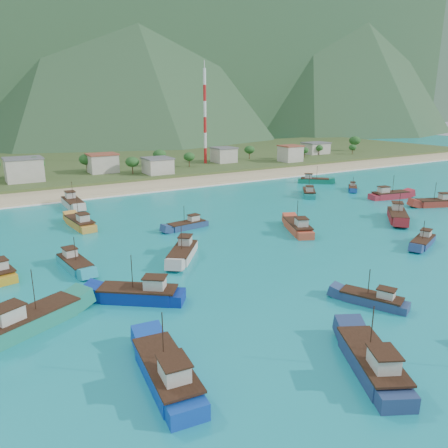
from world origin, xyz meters
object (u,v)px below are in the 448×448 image
boat_31 (298,228)px  boat_32 (373,300)px  boat_13 (397,216)px  boat_5 (187,226)px  boat_3 (80,223)px  boat_17 (423,242)px  boat_24 (309,193)px  boat_15 (183,253)px  radio_tower (205,117)px  boat_10 (75,264)px  boat_29 (314,181)px  boat_19 (437,203)px  boat_25 (372,364)px  boat_28 (140,295)px  boat_23 (73,203)px  boat_33 (389,196)px  boat_26 (29,321)px  boat_2 (167,375)px  boat_11 (353,189)px

boat_31 → boat_32: bearing=-89.8°
boat_13 → boat_31: bearing=36.1°
boat_5 → boat_31: boat_31 is taller
boat_3 → boat_17: boat_3 is taller
boat_24 → boat_15: bearing=-113.9°
radio_tower → boat_10: bearing=-129.1°
boat_5 → boat_31: size_ratio=0.79×
boat_13 → boat_32: boat_13 is taller
boat_13 → boat_29: 49.16m
boat_19 → boat_25: 83.98m
boat_28 → boat_17: bearing=-57.6°
boat_24 → boat_31: (-26.84, -26.83, 0.11)m
boat_5 → boat_28: (-21.53, -28.90, 0.28)m
boat_24 → boat_32: boat_24 is taller
boat_23 → boat_10: bearing=78.0°
boat_23 → boat_24: 65.90m
boat_3 → boat_13: bearing=-31.9°
boat_10 → boat_33: (89.15, 9.52, 0.18)m
boat_17 → boat_29: bearing=-46.5°
boat_13 → boat_26: 81.21m
boat_10 → boat_31: size_ratio=0.86×
boat_17 → boat_28: bearing=63.1°
boat_19 → boat_23: boat_23 is taller
boat_23 → boat_29: (77.96, -6.20, -0.19)m
boat_19 → boat_33: bearing=34.9°
boat_2 → boat_10: bearing=97.3°
boat_5 → boat_33: bearing=-98.9°
radio_tower → boat_31: 100.44m
radio_tower → boat_10: 119.57m
boat_13 → boat_17: bearing=98.5°
boat_15 → boat_23: boat_23 is taller
boat_10 → boat_28: size_ratio=0.90×
boat_13 → boat_17: size_ratio=1.19×
boat_19 → boat_2: bearing=132.1°
boat_2 → boat_17: 60.95m
boat_23 → boat_33: bearing=155.8°
boat_26 → boat_32: bearing=42.1°
boat_17 → boat_26: size_ratio=0.71×
boat_25 → boat_26: size_ratio=0.94×
boat_26 → boat_29: size_ratio=1.36×
boat_11 → boat_33: 14.10m
boat_23 → boat_32: bearing=105.4°
boat_13 → boat_33: 24.49m
boat_25 → boat_10: bearing=140.2°
boat_13 → radio_tower: bearing=-45.7°
radio_tower → boat_3: (-67.67, -66.80, -19.72)m
boat_13 → boat_3: bearing=19.8°
boat_23 → boat_24: size_ratio=1.17×
boat_24 → boat_33: bearing=-2.5°
boat_10 → boat_33: bearing=179.3°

